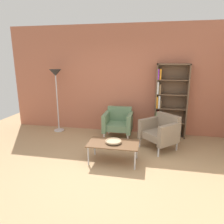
{
  "coord_description": "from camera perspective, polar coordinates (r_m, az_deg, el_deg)",
  "views": [
    {
      "loc": [
        0.86,
        -3.2,
        2.0
      ],
      "look_at": [
        0.06,
        0.84,
        0.95
      ],
      "focal_mm": 33.2,
      "sensor_mm": 36.0,
      "label": 1
    }
  ],
  "objects": [
    {
      "name": "coffee_table_low",
      "position": [
        4.13,
        0.38,
        -8.92
      ],
      "size": [
        1.0,
        0.56,
        0.4
      ],
      "color": "brown",
      "rests_on": "ground_plane"
    },
    {
      "name": "floor_lamp_torchiere",
      "position": [
        5.9,
        -15.19,
        8.45
      ],
      "size": [
        0.32,
        0.32,
        1.74
      ],
      "color": "silver",
      "rests_on": "ground_plane"
    },
    {
      "name": "ground_plane",
      "position": [
        3.87,
        -3.42,
        -16.86
      ],
      "size": [
        8.32,
        8.32,
        0.0
      ],
      "primitive_type": "plane",
      "color": "tan"
    },
    {
      "name": "bookshelf_tall",
      "position": [
        5.57,
        15.23,
        2.74
      ],
      "size": [
        0.8,
        0.3,
        1.9
      ],
      "color": "brown",
      "rests_on": "ground_plane"
    },
    {
      "name": "armchair_by_bookshelf",
      "position": [
        4.86,
        13.25,
        -5.11
      ],
      "size": [
        0.95,
        0.95,
        0.78
      ],
      "rotation": [
        0.0,
        0.0,
        -0.79
      ],
      "color": "gray",
      "rests_on": "ground_plane"
    },
    {
      "name": "armchair_near_window",
      "position": [
        5.4,
        1.74,
        -2.78
      ],
      "size": [
        0.72,
        0.66,
        0.78
      ],
      "rotation": [
        0.0,
        0.0,
        -0.0
      ],
      "color": "slate",
      "rests_on": "ground_plane"
    },
    {
      "name": "brick_back_panel",
      "position": [
        5.75,
        2.59,
        8.8
      ],
      "size": [
        6.4,
        0.12,
        2.9
      ],
      "primitive_type": "cube",
      "color": "#B2664C",
      "rests_on": "ground_plane"
    },
    {
      "name": "decorative_bowl",
      "position": [
        4.11,
        0.39,
        -8.07
      ],
      "size": [
        0.32,
        0.32,
        0.05
      ],
      "color": "tan",
      "rests_on": "coffee_table_low"
    }
  ]
}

